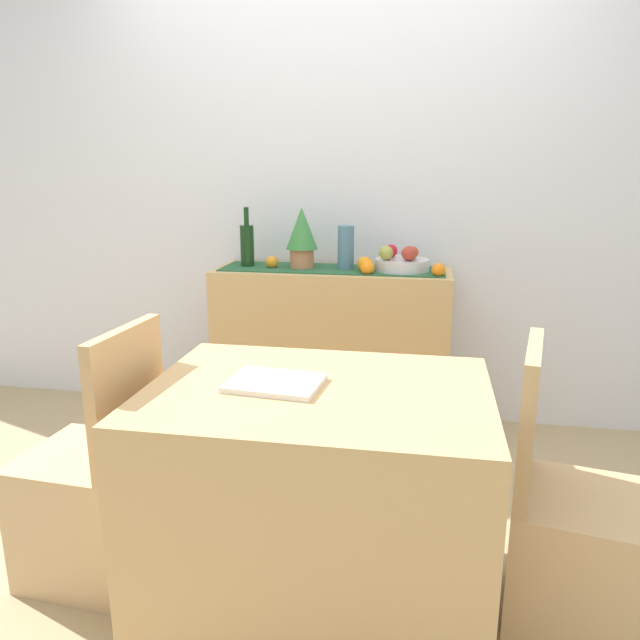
{
  "coord_description": "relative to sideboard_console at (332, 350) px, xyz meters",
  "views": [
    {
      "loc": [
        0.48,
        -2.12,
        1.4
      ],
      "look_at": [
        0.03,
        0.37,
        0.74
      ],
      "focal_mm": 33.73,
      "sensor_mm": 36.0,
      "label": 1
    }
  ],
  "objects": [
    {
      "name": "orange_loose_far",
      "position": [
        0.2,
        -0.12,
        0.47
      ],
      "size": [
        0.07,
        0.07,
        0.07
      ],
      "primitive_type": "sphere",
      "color": "orange",
      "rests_on": "sideboard_console"
    },
    {
      "name": "ground_plane",
      "position": [
        0.0,
        -0.92,
        -0.45
      ],
      "size": [
        6.4,
        6.4,
        0.02
      ],
      "primitive_type": "cube",
      "color": "tan",
      "rests_on": "ground"
    },
    {
      "name": "room_wall_rear",
      "position": [
        0.0,
        0.26,
        0.91
      ],
      "size": [
        6.4,
        0.06,
        2.7
      ],
      "primitive_type": "cube",
      "color": "silver",
      "rests_on": "ground"
    },
    {
      "name": "apple_center",
      "position": [
        0.39,
        -0.06,
        0.54
      ],
      "size": [
        0.07,
        0.07,
        0.07
      ],
      "primitive_type": "sphere",
      "color": "#A73627",
      "rests_on": "fruit_bowl"
    },
    {
      "name": "open_book",
      "position": [
        0.04,
        -1.35,
        0.31
      ],
      "size": [
        0.3,
        0.24,
        0.02
      ],
      "primitive_type": "cube",
      "rotation": [
        0.0,
        0.0,
        -0.1
      ],
      "color": "white",
      "rests_on": "dining_table"
    },
    {
      "name": "sideboard_console",
      "position": [
        0.0,
        0.0,
        0.0
      ],
      "size": [
        1.22,
        0.42,
        0.88
      ],
      "primitive_type": "cube",
      "color": "tan",
      "rests_on": "ground"
    },
    {
      "name": "orange_loose_mid",
      "position": [
        -0.31,
        -0.03,
        0.47
      ],
      "size": [
        0.07,
        0.07,
        0.07
      ],
      "primitive_type": "sphere",
      "color": "orange",
      "rests_on": "sideboard_console"
    },
    {
      "name": "chair_by_corner",
      "position": [
        0.96,
        -1.34,
        -0.17
      ],
      "size": [
        0.47,
        0.47,
        0.9
      ],
      "color": "tan",
      "rests_on": "ground"
    },
    {
      "name": "ceramic_vase",
      "position": [
        0.07,
        0.0,
        0.55
      ],
      "size": [
        0.08,
        0.08,
        0.23
      ],
      "primitive_type": "cylinder",
      "color": "slate",
      "rests_on": "sideboard_console"
    },
    {
      "name": "chair_near_window",
      "position": [
        -0.61,
        -1.35,
        -0.17
      ],
      "size": [
        0.43,
        0.43,
        0.9
      ],
      "color": "tan",
      "rests_on": "ground"
    },
    {
      "name": "dining_table",
      "position": [
        0.17,
        -1.35,
        -0.07
      ],
      "size": [
        1.05,
        0.78,
        0.74
      ],
      "primitive_type": "cube",
      "color": "tan",
      "rests_on": "ground"
    },
    {
      "name": "orange_loose_end",
      "position": [
        0.54,
        -0.12,
        0.47
      ],
      "size": [
        0.07,
        0.07,
        0.07
      ],
      "primitive_type": "sphere",
      "color": "orange",
      "rests_on": "sideboard_console"
    },
    {
      "name": "orange_loose_near_bowl",
      "position": [
        0.17,
        -0.04,
        0.48
      ],
      "size": [
        0.08,
        0.08,
        0.08
      ],
      "primitive_type": "sphere",
      "color": "orange",
      "rests_on": "sideboard_console"
    },
    {
      "name": "potted_plant",
      "position": [
        -0.16,
        0.0,
        0.61
      ],
      "size": [
        0.16,
        0.16,
        0.32
      ],
      "color": "#BE7951",
      "rests_on": "sideboard_console"
    },
    {
      "name": "fruit_bowl",
      "position": [
        0.36,
        0.0,
        0.47
      ],
      "size": [
        0.27,
        0.27,
        0.06
      ],
      "primitive_type": "cylinder",
      "color": "silver",
      "rests_on": "table_runner"
    },
    {
      "name": "table_runner",
      "position": [
        0.0,
        0.0,
        0.44
      ],
      "size": [
        1.15,
        0.32,
        0.01
      ],
      "primitive_type": "cube",
      "color": "#265834",
      "rests_on": "sideboard_console"
    },
    {
      "name": "apple_upper",
      "position": [
        0.28,
        -0.05,
        0.54
      ],
      "size": [
        0.07,
        0.07,
        0.07
      ],
      "primitive_type": "sphere",
      "color": "#989E41",
      "rests_on": "fruit_bowl"
    },
    {
      "name": "wine_bottle",
      "position": [
        -0.45,
        0.0,
        0.56
      ],
      "size": [
        0.07,
        0.07,
        0.31
      ],
      "color": "#163616",
      "rests_on": "sideboard_console"
    },
    {
      "name": "apple_left",
      "position": [
        0.3,
        0.04,
        0.54
      ],
      "size": [
        0.07,
        0.07,
        0.07
      ],
      "primitive_type": "sphere",
      "color": "red",
      "rests_on": "fruit_bowl"
    },
    {
      "name": "apple_right",
      "position": [
        0.41,
        0.01,
        0.53
      ],
      "size": [
        0.06,
        0.06,
        0.06
      ],
      "primitive_type": "sphere",
      "color": "#AD3B1E",
      "rests_on": "fruit_bowl"
    }
  ]
}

